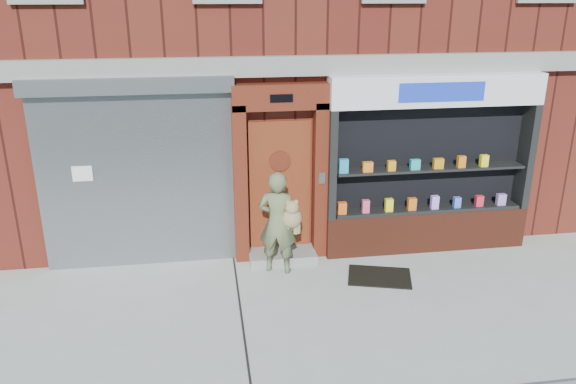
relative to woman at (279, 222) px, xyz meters
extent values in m
plane|color=#9E9E99|center=(0.85, -1.33, -0.84)|extent=(80.00, 80.00, 0.00)
cube|color=#531A13|center=(0.85, 4.67, 3.16)|extent=(12.00, 8.00, 8.00)
cube|color=gray|center=(0.85, 0.59, 2.31)|extent=(12.00, 0.16, 0.30)
cube|color=gray|center=(-2.15, 0.61, 0.56)|extent=(3.00, 0.10, 2.80)
cube|color=slate|center=(-2.15, 0.55, 2.08)|extent=(3.10, 0.30, 0.24)
cube|color=white|center=(-2.95, 0.54, 0.76)|extent=(0.30, 0.01, 0.24)
cube|color=#51190D|center=(-0.55, 0.53, 0.46)|extent=(0.22, 0.28, 2.60)
cube|color=#51190D|center=(0.75, 0.53, 0.46)|extent=(0.22, 0.28, 2.60)
cube|color=#51190D|center=(0.10, 0.53, 1.86)|extent=(1.50, 0.28, 0.40)
cube|color=black|center=(0.10, 0.38, 1.86)|extent=(0.35, 0.01, 0.12)
cube|color=maroon|center=(0.10, 0.64, 0.36)|extent=(1.00, 0.06, 2.20)
cylinder|color=black|center=(0.10, 0.60, 0.81)|extent=(0.28, 0.02, 0.28)
cylinder|color=#51190D|center=(0.10, 0.59, 0.81)|extent=(0.34, 0.02, 0.34)
cube|color=gray|center=(0.10, 0.37, -0.77)|extent=(1.10, 0.55, 0.15)
cube|color=slate|center=(0.75, 0.38, 0.56)|extent=(0.10, 0.02, 0.18)
cube|color=maroon|center=(2.60, 0.47, -0.49)|extent=(3.50, 0.40, 0.70)
cube|color=black|center=(0.91, 0.47, 0.76)|extent=(0.12, 0.40, 1.80)
cube|color=black|center=(4.29, 0.47, 0.76)|extent=(0.12, 0.40, 1.80)
cube|color=black|center=(2.60, 0.65, 0.76)|extent=(3.30, 0.03, 1.80)
cube|color=black|center=(2.60, 0.47, -0.11)|extent=(3.20, 0.36, 0.06)
cube|color=black|center=(2.60, 0.47, 0.61)|extent=(3.20, 0.36, 0.04)
cube|color=white|center=(2.60, 0.47, 1.91)|extent=(3.50, 0.40, 0.50)
cube|color=#1932BE|center=(2.60, 0.26, 1.91)|extent=(1.40, 0.01, 0.30)
cube|color=#EA5B18|center=(1.10, 0.39, 0.02)|extent=(0.14, 0.09, 0.20)
cube|color=#E24B71|center=(1.50, 0.39, 0.03)|extent=(0.12, 0.09, 0.22)
cube|color=yellow|center=(1.90, 0.39, 0.03)|extent=(0.13, 0.09, 0.22)
cube|color=orange|center=(2.30, 0.39, 0.02)|extent=(0.14, 0.09, 0.21)
cube|color=#C28BFB|center=(2.70, 0.39, 0.03)|extent=(0.12, 0.09, 0.23)
cube|color=#436BE5|center=(3.10, 0.39, 0.01)|extent=(0.12, 0.09, 0.18)
cube|color=red|center=(3.50, 0.39, 0.01)|extent=(0.13, 0.09, 0.19)
cube|color=#A473CF|center=(3.90, 0.39, 0.02)|extent=(0.15, 0.09, 0.19)
cube|color=#2691BF|center=(1.10, 0.39, 0.74)|extent=(0.15, 0.09, 0.23)
cube|color=orange|center=(1.50, 0.39, 0.71)|extent=(0.16, 0.09, 0.16)
cube|color=orange|center=(1.90, 0.39, 0.71)|extent=(0.13, 0.09, 0.17)
cube|color=#22A6AD|center=(2.30, 0.39, 0.71)|extent=(0.16, 0.09, 0.17)
cube|color=orange|center=(2.70, 0.39, 0.71)|extent=(0.16, 0.09, 0.17)
cube|color=orange|center=(3.10, 0.39, 0.73)|extent=(0.13, 0.09, 0.19)
cube|color=#FFF11A|center=(3.50, 0.39, 0.73)|extent=(0.13, 0.09, 0.20)
imported|color=#5E6744|center=(-0.02, 0.01, -0.01)|extent=(0.70, 0.58, 1.66)
sphere|color=olive|center=(0.19, -0.03, 0.07)|extent=(0.32, 0.32, 0.32)
sphere|color=olive|center=(0.19, -0.08, 0.26)|extent=(0.22, 0.22, 0.22)
sphere|color=olive|center=(0.12, -0.08, 0.35)|extent=(0.08, 0.08, 0.08)
sphere|color=olive|center=(0.25, -0.08, 0.35)|extent=(0.08, 0.08, 0.08)
cylinder|color=olive|center=(0.08, -0.03, -0.09)|extent=(0.08, 0.08, 0.19)
cylinder|color=olive|center=(0.30, -0.03, -0.09)|extent=(0.08, 0.08, 0.19)
cylinder|color=olive|center=(0.12, -0.05, -0.09)|extent=(0.08, 0.08, 0.19)
cylinder|color=olive|center=(0.25, -0.05, -0.09)|extent=(0.08, 0.08, 0.19)
cube|color=black|center=(1.52, -0.47, -0.83)|extent=(1.12, 0.92, 0.02)
camera|label=1|loc=(-1.07, -7.98, 3.36)|focal=35.00mm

